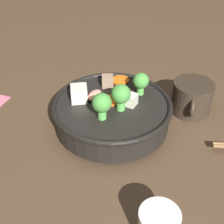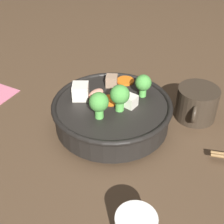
{
  "view_description": "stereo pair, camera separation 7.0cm",
  "coord_description": "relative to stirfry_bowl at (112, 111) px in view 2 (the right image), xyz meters",
  "views": [
    {
      "loc": [
        0.55,
        0.12,
        0.47
      ],
      "look_at": [
        0.0,
        0.0,
        0.04
      ],
      "focal_mm": 50.0,
      "sensor_mm": 36.0,
      "label": 1
    },
    {
      "loc": [
        0.53,
        0.18,
        0.47
      ],
      "look_at": [
        0.0,
        0.0,
        0.04
      ],
      "focal_mm": 50.0,
      "sensor_mm": 36.0,
      "label": 2
    }
  ],
  "objects": [
    {
      "name": "ground_plane",
      "position": [
        0.0,
        -0.0,
        -0.05
      ],
      "size": [
        3.0,
        3.0,
        0.0
      ],
      "primitive_type": "plane",
      "color": "#4C3826"
    },
    {
      "name": "stirfry_bowl",
      "position": [
        0.0,
        0.0,
        0.0
      ],
      "size": [
        0.27,
        0.27,
        0.13
      ],
      "color": "black",
      "rests_on": "ground_plane"
    },
    {
      "name": "dark_mug",
      "position": [
        -0.1,
        0.18,
        -0.01
      ],
      "size": [
        0.12,
        0.1,
        0.08
      ],
      "color": "#33281E",
      "rests_on": "ground_plane"
    }
  ]
}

